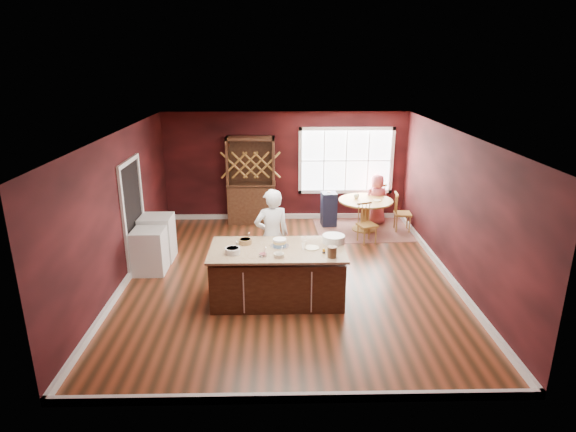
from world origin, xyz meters
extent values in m
plane|color=brown|center=(0.00, 0.00, 0.00)|extent=(7.00, 7.00, 0.00)
plane|color=white|center=(0.00, 0.00, 2.70)|extent=(7.00, 7.00, 0.00)
plane|color=black|center=(0.00, 3.50, 1.35)|extent=(6.00, 0.00, 6.00)
plane|color=black|center=(0.00, -3.50, 1.35)|extent=(6.00, 0.00, 6.00)
plane|color=black|center=(-3.00, 0.00, 1.35)|extent=(0.00, 7.00, 7.00)
plane|color=black|center=(3.00, 0.00, 1.35)|extent=(0.00, 7.00, 7.00)
cube|color=#351A10|center=(-0.21, -0.86, 0.41)|extent=(2.17, 1.10, 0.83)
cube|color=beige|center=(-0.21, -0.86, 0.90)|extent=(2.25, 1.18, 0.04)
cylinder|color=brown|center=(1.87, 2.56, 0.02)|extent=(0.59, 0.59, 0.04)
cylinder|color=brown|center=(1.87, 2.56, 0.35)|extent=(0.21, 0.21, 0.67)
cylinder|color=brown|center=(1.87, 2.56, 0.73)|extent=(1.27, 1.27, 0.04)
imported|color=silver|center=(-0.31, -0.16, 0.88)|extent=(0.73, 0.57, 1.75)
cylinder|color=white|center=(-0.93, -1.05, 0.97)|extent=(0.25, 0.25, 0.09)
cylinder|color=olive|center=(-0.75, -0.62, 0.96)|extent=(0.22, 0.22, 0.08)
cylinder|color=white|center=(-0.44, -1.18, 0.94)|extent=(0.13, 0.13, 0.05)
cylinder|color=silver|center=(-0.19, -1.21, 0.95)|extent=(0.17, 0.17, 0.06)
cylinder|color=white|center=(0.23, -0.90, 0.99)|extent=(0.07, 0.07, 0.14)
cylinder|color=beige|center=(0.36, -0.85, 0.93)|extent=(0.24, 0.24, 0.02)
cylinder|color=white|center=(0.75, -0.60, 0.99)|extent=(0.38, 0.38, 0.13)
cylinder|color=brown|center=(0.65, -1.24, 1.01)|extent=(0.15, 0.15, 0.18)
cube|color=brown|center=(1.87, 2.56, 0.01)|extent=(2.36, 1.87, 0.01)
imported|color=#BD4F5A|center=(2.22, 3.02, 0.63)|extent=(0.68, 0.51, 1.26)
cylinder|color=beige|center=(2.12, 2.48, 0.76)|extent=(0.19, 0.19, 0.01)
imported|color=white|center=(1.67, 2.68, 0.80)|extent=(0.16, 0.16, 0.10)
cube|color=black|center=(-0.85, 3.22, 1.07)|extent=(1.16, 0.49, 2.13)
cube|color=white|center=(-2.64, 0.28, 0.43)|extent=(0.59, 0.57, 0.86)
cube|color=white|center=(-2.64, 0.92, 0.46)|extent=(0.63, 0.61, 0.92)
camera|label=1|loc=(-0.20, -8.24, 3.91)|focal=30.00mm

